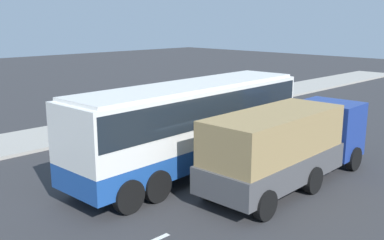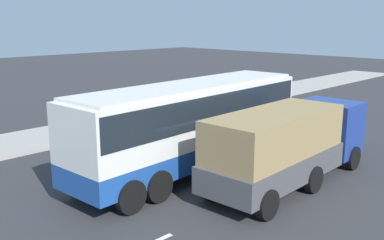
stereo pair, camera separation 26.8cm
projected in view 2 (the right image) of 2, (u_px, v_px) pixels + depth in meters
ground_plane at (162, 184)px, 16.22m from camera, size 120.00×120.00×0.00m
sidewalk_curb at (44, 138)px, 22.35m from camera, size 80.00×4.00×0.15m
coach_bus at (192, 118)px, 17.20m from camera, size 11.05×3.18×3.52m
cargo_truck at (289, 142)px, 15.94m from camera, size 8.12×2.73×2.85m
car_silver_hatch at (235, 111)px, 25.56m from camera, size 4.18×2.06×1.46m
pedestrian_at_crossing at (67, 116)px, 22.81m from camera, size 0.32×0.32×1.61m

